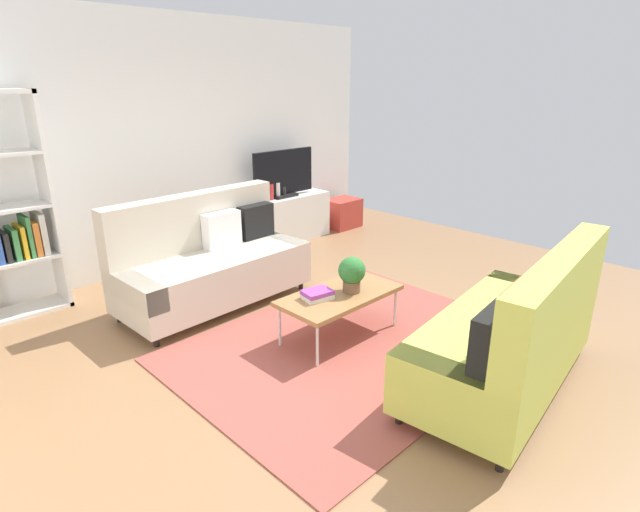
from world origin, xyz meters
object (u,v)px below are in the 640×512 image
object	(u,v)px
storage_trunk	(342,213)
bottle_0	(271,192)
couch_beige	(211,261)
table_book_0	(317,297)
vase_1	(259,196)
tv	(284,174)
bottle_2	(284,192)
tv_console	(284,219)
vase_0	(247,198)
bottle_1	(278,191)
couch_green	(512,335)
coffee_table	(340,296)
potted_plant	(352,273)

from	to	relation	value
storage_trunk	bottle_0	bearing A→B (deg)	177.44
couch_beige	table_book_0	distance (m)	1.38
vase_1	storage_trunk	bearing A→B (deg)	-5.76
tv	bottle_2	size ratio (longest dim) A/B	6.84
couch_beige	bottle_0	world-z (taller)	couch_beige
tv_console	vase_0	xyz separation A→B (m)	(-0.58, 0.05, 0.38)
bottle_1	bottle_0	bearing A→B (deg)	180.00
couch_green	bottle_1	distance (m)	4.04
vase_0	couch_green	bearing A→B (deg)	-98.94
couch_green	vase_0	xyz separation A→B (m)	(0.62, 3.97, 0.26)
coffee_table	bottle_1	distance (m)	2.83
tv	table_book_0	world-z (taller)	tv
vase_1	tv_console	bearing A→B (deg)	-7.37
couch_green	potted_plant	bearing A→B (deg)	91.07
storage_trunk	bottle_2	xyz separation A→B (m)	(-1.11, 0.06, 0.49)
vase_1	tv	bearing A→B (deg)	-10.27
tv	table_book_0	size ratio (longest dim) A/B	4.17
bottle_2	potted_plant	bearing A→B (deg)	-118.98
potted_plant	bottle_2	bearing A→B (deg)	61.02
couch_beige	vase_1	size ratio (longest dim) A/B	15.60
bottle_0	couch_green	bearing A→B (deg)	-103.97
couch_beige	bottle_1	xyz separation A→B (m)	(1.75, 1.03, 0.30)
couch_green	vase_1	world-z (taller)	couch_green
table_book_0	vase_1	distance (m)	2.84
potted_plant	table_book_0	xyz separation A→B (m)	(-0.32, 0.10, -0.16)
tv	table_book_0	bearing A→B (deg)	-125.37
vase_1	bottle_0	distance (m)	0.18
potted_plant	bottle_0	world-z (taller)	bottle_0
vase_0	bottle_1	xyz separation A→B (m)	(0.45, -0.09, 0.04)
couch_beige	couch_green	world-z (taller)	same
tv_console	vase_0	world-z (taller)	vase_0
coffee_table	bottle_1	world-z (taller)	bottle_1
storage_trunk	bottle_0	distance (m)	1.44
bottle_0	vase_1	bearing A→B (deg)	148.51
table_book_0	tv	bearing A→B (deg)	54.63
potted_plant	bottle_1	bearing A→B (deg)	63.04
table_book_0	couch_beige	bearing A→B (deg)	96.75
potted_plant	bottle_2	size ratio (longest dim) A/B	2.18
bottle_1	tv	bearing A→B (deg)	8.93
tv	storage_trunk	xyz separation A→B (m)	(1.10, -0.08, -0.73)
coffee_table	tv	xyz separation A→B (m)	(1.50, 2.48, 0.56)
storage_trunk	tv_console	bearing A→B (deg)	174.81
bottle_0	bottle_1	size ratio (longest dim) A/B	0.99
coffee_table	potted_plant	xyz separation A→B (m)	(0.10, -0.05, 0.20)
couch_green	tv_console	distance (m)	4.10
storage_trunk	vase_0	size ratio (longest dim) A/B	3.89
coffee_table	vase_1	bearing A→B (deg)	66.45
bottle_1	bottle_2	xyz separation A→B (m)	(0.11, 0.00, -0.03)
bottle_1	storage_trunk	bearing A→B (deg)	-2.80
couch_green	vase_0	bearing A→B (deg)	74.02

